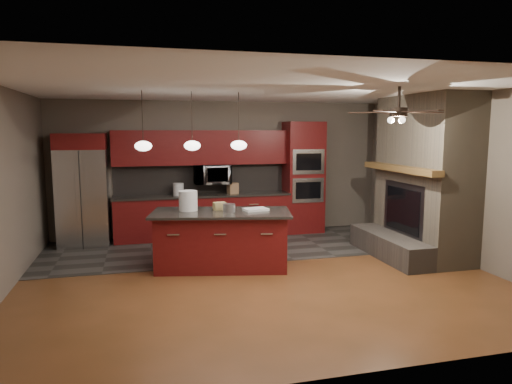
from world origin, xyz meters
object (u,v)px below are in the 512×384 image
object	(u,v)px
oven_tower	(303,177)
kitchen_island	(221,240)
paint_tray	(256,209)
counter_bucket	(178,189)
white_bucket	(188,201)
microwave	(212,174)
paint_can	(229,208)
refrigerator	(83,190)
counter_box	(233,188)
cardboard_box	(220,206)

from	to	relation	value
oven_tower	kitchen_island	distance (m)	3.17
kitchen_island	paint_tray	world-z (taller)	paint_tray
counter_bucket	white_bucket	bearing A→B (deg)	-90.18
microwave	paint_tray	bearing A→B (deg)	-81.42
white_bucket	paint_tray	size ratio (longest dim) A/B	0.86
kitchen_island	paint_can	world-z (taller)	paint_can
paint_can	counter_bucket	world-z (taller)	counter_bucket
microwave	paint_tray	size ratio (longest dim) A/B	1.96
oven_tower	white_bucket	bearing A→B (deg)	-143.81
counter_bucket	oven_tower	bearing A→B (deg)	-0.16
oven_tower	refrigerator	world-z (taller)	oven_tower
oven_tower	refrigerator	bearing A→B (deg)	-179.06
white_bucket	counter_box	bearing A→B (deg)	59.78
refrigerator	counter_bucket	world-z (taller)	refrigerator
microwave	counter_box	bearing A→B (deg)	-13.62
paint_can	paint_tray	distance (m)	0.44
refrigerator	counter_box	world-z (taller)	refrigerator
white_bucket	counter_bucket	world-z (taller)	white_bucket
white_bucket	counter_bucket	size ratio (longest dim) A/B	1.31
paint_tray	counter_box	xyz separation A→B (m)	(0.07, 2.18, 0.07)
white_bucket	counter_box	xyz separation A→B (m)	(1.12, 1.92, -0.07)
kitchen_island	paint_can	bearing A→B (deg)	-20.69
refrigerator	paint_can	world-z (taller)	refrigerator
white_bucket	counter_bucket	bearing A→B (deg)	89.82
refrigerator	white_bucket	xyz separation A→B (m)	(1.80, -1.89, 0.01)
oven_tower	counter_bucket	size ratio (longest dim) A/B	9.74
paint_tray	kitchen_island	bearing A→B (deg)	166.67
oven_tower	paint_tray	xyz separation A→B (m)	(-1.63, -2.23, -0.25)
white_bucket	paint_tray	xyz separation A→B (m)	(1.05, -0.27, -0.14)
white_bucket	counter_box	size ratio (longest dim) A/B	1.43
paint_can	white_bucket	bearing A→B (deg)	153.94
kitchen_island	counter_bucket	size ratio (longest dim) A/B	9.58
refrigerator	counter_box	xyz separation A→B (m)	(2.92, 0.03, -0.06)
refrigerator	paint_tray	xyz separation A→B (m)	(2.85, -2.15, -0.13)
kitchen_island	counter_box	world-z (taller)	counter_box
kitchen_island	white_bucket	distance (m)	0.82
white_bucket	paint_can	world-z (taller)	white_bucket
counter_bucket	paint_tray	bearing A→B (deg)	-64.97
microwave	white_bucket	distance (m)	2.15
paint_can	counter_box	world-z (taller)	counter_box
kitchen_island	paint_tray	xyz separation A→B (m)	(0.55, -0.04, 0.47)
cardboard_box	counter_bucket	xyz separation A→B (m)	(-0.50, 2.02, 0.04)
white_bucket	paint_can	xyz separation A→B (m)	(0.61, -0.30, -0.10)
paint_tray	counter_bucket	world-z (taller)	counter_bucket
oven_tower	refrigerator	size ratio (longest dim) A/B	1.11
white_bucket	paint_tray	bearing A→B (deg)	-14.20
microwave	counter_bucket	size ratio (longest dim) A/B	2.99
refrigerator	kitchen_island	xyz separation A→B (m)	(2.30, -2.11, -0.61)
oven_tower	microwave	size ratio (longest dim) A/B	3.25
paint_can	paint_tray	world-z (taller)	paint_can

